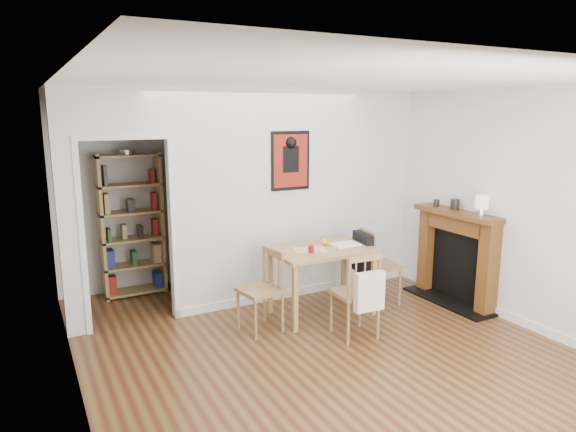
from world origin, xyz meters
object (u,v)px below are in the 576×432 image
orange_fruit (325,242)px  ceramic_jar_b (436,203)px  fireplace (457,254)px  red_glass (311,249)px  dining_table (322,256)px  bookshelf (132,226)px  chair_left (260,291)px  notebook (345,244)px  chair_front (356,294)px  ceramic_jar_a (455,204)px  chair_right (378,265)px  mantel_lamp (482,203)px

orange_fruit → ceramic_jar_b: ceramic_jar_b is taller
fireplace → red_glass: 1.94m
red_glass → dining_table: bearing=25.9°
bookshelf → fireplace: size_ratio=1.47×
chair_left → red_glass: size_ratio=10.66×
notebook → bookshelf: bearing=140.8°
dining_table → chair_front: chair_front is taller
chair_front → ceramic_jar_a: 1.89m
dining_table → notebook: 0.34m
bookshelf → ceramic_jar_b: (3.43, -1.82, 0.30)m
chair_right → notebook: size_ratio=2.94×
red_glass → ceramic_jar_a: (1.90, -0.24, 0.39)m
dining_table → chair_left: size_ratio=1.31×
chair_right → red_glass: (-1.01, -0.08, 0.35)m
chair_front → mantel_lamp: mantel_lamp is taller
chair_front → bookshelf: 3.03m
chair_left → fireplace: (2.53, -0.33, 0.17)m
fireplace → notebook: size_ratio=3.91×
chair_front → ceramic_jar_b: size_ratio=9.95×
chair_front → notebook: size_ratio=2.90×
chair_left → chair_right: 1.64m
fireplace → mantel_lamp: (-0.05, -0.37, 0.70)m
chair_left → mantel_lamp: (2.48, -0.70, 0.86)m
notebook → mantel_lamp: size_ratio=1.31×
red_glass → chair_front: bearing=-71.4°
chair_left → orange_fruit: size_ratio=11.17×
chair_left → orange_fruit: bearing=12.2°
chair_right → orange_fruit: chair_right is taller
chair_right → orange_fruit: bearing=170.0°
fireplace → orange_fruit: (-1.60, 0.53, 0.22)m
red_glass → mantel_lamp: mantel_lamp is taller
orange_fruit → red_glass: bearing=-146.3°
chair_right → fireplace: (0.90, -0.40, 0.13)m
chair_right → ceramic_jar_b: (0.83, -0.07, 0.72)m
chair_front → chair_right: bearing=39.5°
dining_table → bookshelf: (-1.79, 1.73, 0.21)m
dining_table → notebook: bearing=0.5°
notebook → ceramic_jar_b: (1.31, -0.09, 0.40)m
chair_left → chair_right: (1.64, 0.08, 0.04)m
chair_left → chair_front: chair_front is taller
fireplace → ceramic_jar_b: size_ratio=13.43×
fireplace → orange_fruit: fireplace is taller
chair_front → notebook: (0.33, 0.69, 0.33)m
chair_right → chair_front: size_ratio=1.02×
dining_table → mantel_lamp: bearing=-25.7°
bookshelf → chair_front: bearing=-53.5°
chair_left → fireplace: 2.56m
chair_right → dining_table: bearing=178.4°
orange_fruit → ceramic_jar_b: bearing=-7.1°
ceramic_jar_b → ceramic_jar_a: bearing=-76.5°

